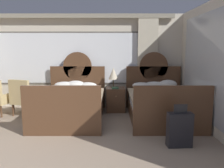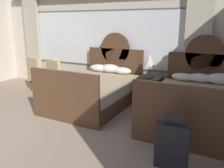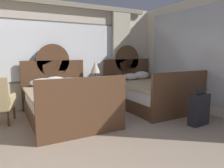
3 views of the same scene
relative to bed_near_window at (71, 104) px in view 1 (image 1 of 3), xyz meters
The scene contains 9 objects.
wall_back_window 1.63m from the bed_near_window, 112.26° to the left, with size 6.98×0.22×2.70m.
wall_right_mirror 3.37m from the bed_near_window, 18.94° to the right, with size 0.08×4.46×2.70m.
bed_near_window is the anchor object (origin of this frame).
bed_near_mirror 2.19m from the bed_near_window, ahead, with size 1.56×2.21×1.63m.
nightstand_between_beds 1.29m from the bed_near_window, 31.64° to the left, with size 0.51×0.53×0.65m.
table_lamp_on_nightstand 1.44m from the bed_near_window, 35.95° to the left, with size 0.27×0.27×0.55m.
book_on_nightstand 1.26m from the bed_near_window, 28.01° to the left, with size 0.18×0.26×0.03m.
armchair_by_window_left 1.33m from the bed_near_window, 168.75° to the left, with size 0.70×0.70×0.95m.
suitcase_on_floor 2.73m from the bed_near_window, 36.75° to the right, with size 0.44×0.21×0.77m.
Camera 1 is at (1.47, -2.70, 1.72)m, focal length 35.95 mm.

